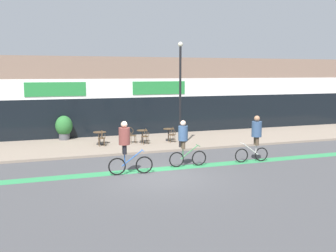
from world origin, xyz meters
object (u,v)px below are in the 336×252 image
(planter_pot, at_px, (64,127))
(lamp_post, at_px, (180,88))
(bistro_table_2, at_px, (169,132))
(cafe_chair_2_near, at_px, (172,134))
(cafe_chair_1_near, at_px, (145,135))
(bistro_table_1, at_px, (142,134))
(cafe_chair_0_near, at_px, (102,137))
(cafe_chair_1_side, at_px, (132,134))
(cyclist_0, at_px, (126,144))
(cyclist_1, at_px, (184,140))
(cyclist_2, at_px, (256,134))
(bistro_table_0, at_px, (100,135))

(planter_pot, bearing_deg, lamp_post, -38.33)
(bistro_table_2, xyz_separation_m, cafe_chair_2_near, (0.00, -0.63, 0.01))
(cafe_chair_1_near, bearing_deg, bistro_table_1, -3.82)
(cafe_chair_0_near, height_order, cafe_chair_1_side, same)
(cafe_chair_2_near, height_order, planter_pot, planter_pot)
(cyclist_0, distance_m, cyclist_1, 2.77)
(cafe_chair_2_near, bearing_deg, cyclist_2, -160.58)
(bistro_table_1, height_order, lamp_post, lamp_post)
(bistro_table_0, xyz_separation_m, cyclist_0, (-0.02, -6.48, 0.64))
(cyclist_1, bearing_deg, lamp_post, 74.59)
(lamp_post, relative_size, cyclist_0, 2.55)
(cyclist_0, bearing_deg, bistro_table_2, 61.95)
(bistro_table_0, height_order, cafe_chair_1_near, cafe_chair_1_near)
(cyclist_0, height_order, cyclist_1, cyclist_0)
(cafe_chair_1_side, bearing_deg, cafe_chair_0_near, -166.94)
(cafe_chair_2_near, bearing_deg, bistro_table_0, 76.42)
(planter_pot, bearing_deg, cyclist_0, -78.85)
(bistro_table_1, height_order, cafe_chair_0_near, cafe_chair_0_near)
(lamp_post, bearing_deg, bistro_table_1, 127.15)
(cyclist_2, bearing_deg, lamp_post, -56.36)
(bistro_table_0, distance_m, cafe_chair_2_near, 4.10)
(planter_pot, bearing_deg, cafe_chair_1_near, -36.62)
(bistro_table_0, relative_size, cafe_chair_1_side, 0.82)
(cafe_chair_2_near, bearing_deg, bistro_table_2, -2.02)
(cafe_chair_1_near, bearing_deg, cyclist_0, 152.42)
(bistro_table_2, height_order, planter_pot, planter_pot)
(bistro_table_2, distance_m, cafe_chair_0_near, 4.05)
(cafe_chair_2_near, relative_size, cyclist_2, 0.42)
(cyclist_2, bearing_deg, cafe_chair_1_near, -50.66)
(bistro_table_2, bearing_deg, planter_pot, 157.02)
(cyclist_0, bearing_deg, planter_pot, 105.75)
(bistro_table_1, bearing_deg, cyclist_1, -87.08)
(cafe_chair_1_near, relative_size, cyclist_0, 0.41)
(planter_pot, height_order, cyclist_1, cyclist_1)
(cyclist_1, bearing_deg, bistro_table_0, 117.23)
(bistro_table_2, bearing_deg, bistro_table_0, 177.48)
(bistro_table_0, relative_size, cyclist_0, 0.34)
(bistro_table_0, distance_m, cafe_chair_0_near, 0.63)
(cafe_chair_2_near, bearing_deg, lamp_post, 174.86)
(cafe_chair_1_side, xyz_separation_m, lamp_post, (2.17, -2.04, 2.68))
(bistro_table_0, height_order, bistro_table_1, bistro_table_1)
(bistro_table_1, bearing_deg, cafe_chair_1_near, -89.48)
(bistro_table_0, bearing_deg, lamp_post, -29.52)
(bistro_table_1, height_order, cafe_chair_2_near, cafe_chair_2_near)
(cyclist_1, bearing_deg, cyclist_0, -166.88)
(planter_pot, xyz_separation_m, cyclist_2, (7.91, -8.45, 0.40))
(cafe_chair_1_side, bearing_deg, bistro_table_2, 0.02)
(cafe_chair_0_near, height_order, cyclist_1, cyclist_1)
(lamp_post, bearing_deg, bistro_table_0, 150.48)
(bistro_table_0, bearing_deg, cyclist_1, -65.76)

